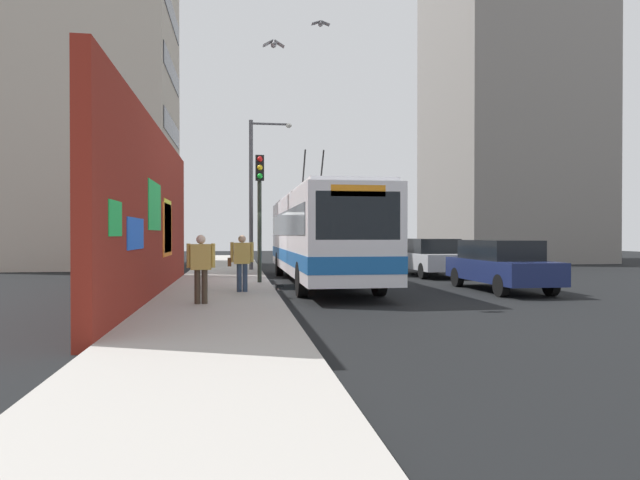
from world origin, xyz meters
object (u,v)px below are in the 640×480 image
Objects in this scene: pedestrian_at_curb at (242,259)px; traffic_light at (260,197)px; parked_car_navy at (500,264)px; parked_car_silver at (430,256)px; street_lamp at (256,184)px; city_bus at (319,234)px; pedestrian_near_wall at (201,264)px.

traffic_light is at bearing -12.16° from pedestrian_at_curb.
traffic_light reaches higher than parked_car_navy.
street_lamp is (3.09, 7.23, 3.26)m from parked_car_silver.
traffic_light is (-0.88, 2.15, 1.24)m from city_bus.
pedestrian_near_wall is at bearing 136.45° from parked_car_silver.
pedestrian_near_wall is at bearing 109.03° from parked_car_navy.
street_lamp is (9.41, 7.23, 3.27)m from parked_car_navy.
parked_car_silver is 10.50m from pedestrian_at_curb.
parked_car_navy is 2.94× the size of pedestrian_near_wall.
parked_car_silver is 8.62m from traffic_light.
pedestrian_at_curb is at bearing 143.62° from city_bus.
street_lamp reaches higher than traffic_light.
pedestrian_at_curb is 10.40m from street_lamp.
pedestrian_at_curb is 3.53m from traffic_light.
parked_car_silver is (6.31, -0.00, 0.00)m from parked_car_navy.
pedestrian_at_curb is at bearing -20.51° from pedestrian_near_wall.
pedestrian_at_curb is (2.57, -0.96, -0.01)m from pedestrian_near_wall.
pedestrian_near_wall is 12.96m from street_lamp.
pedestrian_near_wall is 0.37× the size of traffic_light.
parked_car_navy is 0.68× the size of street_lamp.
street_lamp is at bearing -0.97° from traffic_light.
traffic_light is (2.37, 7.35, 2.18)m from parked_car_navy.
pedestrian_near_wall is (-9.39, 8.93, 0.24)m from parked_car_silver.
parked_car_navy is at bearing -121.98° from city_bus.
parked_car_silver is 3.04× the size of pedestrian_at_curb.
traffic_light is at bearing 118.23° from parked_car_silver.
city_bus is 2.70× the size of parked_car_navy.
pedestrian_at_curb is (-0.52, 7.97, 0.24)m from parked_car_navy.
pedestrian_at_curb is (-3.76, 2.77, -0.70)m from city_bus.
parked_car_navy is 7.99m from pedestrian_at_curb.
pedestrian_at_curb reaches higher than parked_car_navy.
street_lamp is at bearing 37.55° from parked_car_navy.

